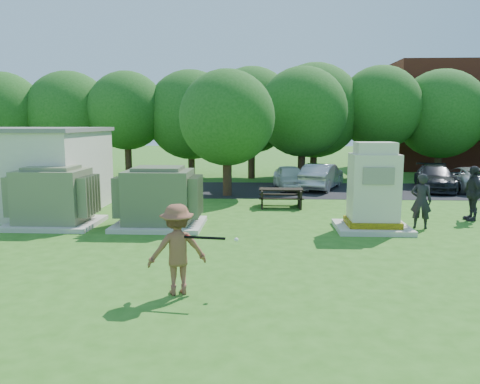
# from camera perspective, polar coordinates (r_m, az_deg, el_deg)

# --- Properties ---
(ground) EXTENTS (120.00, 120.00, 0.00)m
(ground) POSITION_cam_1_polar(r_m,az_deg,el_deg) (11.69, -0.99, -9.24)
(ground) COLOR #2D6619
(ground) RESTS_ON ground
(parking_strip) EXTENTS (20.00, 6.00, 0.01)m
(parking_strip) POSITION_cam_1_polar(r_m,az_deg,el_deg) (25.64, 16.93, 0.16)
(parking_strip) COLOR #232326
(parking_strip) RESTS_ON ground
(transformer_left) EXTENTS (3.00, 2.40, 2.07)m
(transformer_left) POSITION_cam_1_polar(r_m,az_deg,el_deg) (17.41, -21.81, -0.67)
(transformer_left) COLOR beige
(transformer_left) RESTS_ON ground
(transformer_right) EXTENTS (3.00, 2.40, 2.07)m
(transformer_right) POSITION_cam_1_polar(r_m,az_deg,el_deg) (16.22, -9.84, -0.82)
(transformer_right) COLOR beige
(transformer_right) RESTS_ON ground
(generator_cabinet) EXTENTS (2.40, 1.96, 2.92)m
(generator_cabinet) POSITION_cam_1_polar(r_m,az_deg,el_deg) (16.04, 15.95, -0.01)
(generator_cabinet) COLOR beige
(generator_cabinet) RESTS_ON ground
(picnic_table) EXTENTS (1.84, 1.38, 0.79)m
(picnic_table) POSITION_cam_1_polar(r_m,az_deg,el_deg) (19.84, 5.01, -0.43)
(picnic_table) COLOR black
(picnic_table) RESTS_ON ground
(batter) EXTENTS (1.39, 1.08, 1.90)m
(batter) POSITION_cam_1_polar(r_m,az_deg,el_deg) (9.86, -7.66, -6.93)
(batter) COLOR brown
(batter) RESTS_ON ground
(person_by_generator) EXTENTS (0.79, 0.63, 1.87)m
(person_by_generator) POSITION_cam_1_polar(r_m,az_deg,el_deg) (16.88, 21.21, -1.03)
(person_by_generator) COLOR black
(person_by_generator) RESTS_ON ground
(person_walking_right) EXTENTS (0.51, 1.19, 2.01)m
(person_walking_right) POSITION_cam_1_polar(r_m,az_deg,el_deg) (19.01, 26.49, -0.13)
(person_walking_right) COLOR #28272C
(person_walking_right) RESTS_ON ground
(car_white) EXTENTS (1.93, 3.87, 1.27)m
(car_white) POSITION_cam_1_polar(r_m,az_deg,el_deg) (25.31, 6.12, 1.81)
(car_white) COLOR white
(car_white) RESTS_ON ground
(car_silver_a) EXTENTS (2.89, 4.44, 1.38)m
(car_silver_a) POSITION_cam_1_polar(r_m,az_deg,el_deg) (25.42, 9.92, 1.89)
(car_silver_a) COLOR #A3A2A7
(car_silver_a) RESTS_ON ground
(car_dark) EXTENTS (2.86, 4.85, 1.32)m
(car_dark) POSITION_cam_1_polar(r_m,az_deg,el_deg) (26.73, 22.64, 1.61)
(car_dark) COLOR black
(car_dark) RESTS_ON ground
(car_silver_b) EXTENTS (2.08, 4.47, 1.24)m
(car_silver_b) POSITION_cam_1_polar(r_m,az_deg,el_deg) (27.45, 25.91, 1.50)
(car_silver_b) COLOR #A2A2A7
(car_silver_b) RESTS_ON ground
(batting_equipment) EXTENTS (1.22, 0.49, 0.20)m
(batting_equipment) POSITION_cam_1_polar(r_m,az_deg,el_deg) (9.60, -4.19, -5.60)
(batting_equipment) COLOR black
(batting_equipment) RESTS_ON ground
(tree_row) EXTENTS (41.30, 13.30, 7.30)m
(tree_row) POSITION_cam_1_polar(r_m,az_deg,el_deg) (29.63, 4.85, 9.62)
(tree_row) COLOR #47301E
(tree_row) RESTS_ON ground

